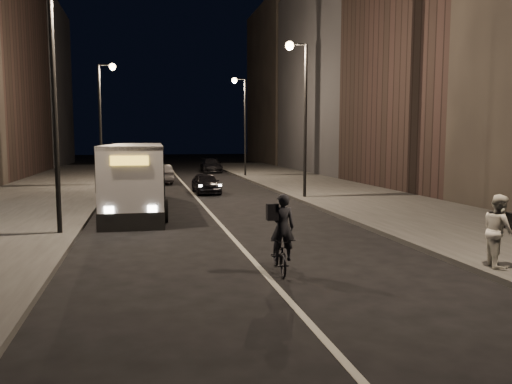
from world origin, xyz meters
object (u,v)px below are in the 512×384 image
streetlight_left_near (62,74)px  cyclist_on_bicycle (281,246)px  city_bus (136,174)px  car_mid (160,174)px  pedestrian_woman (499,231)px  car_far (211,165)px  streetlight_right_mid (301,99)px  streetlight_right_far (242,113)px  car_near (206,183)px  streetlight_left_far (104,107)px

streetlight_left_near → cyclist_on_bicycle: streetlight_left_near is taller
city_bus → car_mid: size_ratio=2.71×
pedestrian_woman → car_far: pedestrian_woman is taller
cyclist_on_bicycle → streetlight_right_mid: bearing=76.2°
cyclist_on_bicycle → car_mid: 25.50m
pedestrian_woman → car_mid: (-7.29, 26.62, -0.37)m
city_bus → pedestrian_woman: 15.85m
streetlight_right_mid → car_mid: bearing=121.2°
streetlight_right_mid → streetlight_left_near: bearing=-143.1°
city_bus → car_mid: (1.47, 13.43, -0.96)m
streetlight_right_far → city_bus: (-8.49, -17.84, -3.72)m
car_far → pedestrian_woman: bearing=-85.4°
streetlight_right_mid → pedestrian_woman: streetlight_right_mid is taller
streetlight_right_mid → cyclist_on_bicycle: (-4.92, -13.82, -4.70)m
streetlight_right_far → cyclist_on_bicycle: 30.58m
city_bus → cyclist_on_bicycle: city_bus is taller
streetlight_right_far → pedestrian_woman: size_ratio=4.55×
cyclist_on_bicycle → car_near: cyclist_on_bicycle is taller
streetlight_right_mid → car_far: size_ratio=1.77×
car_near → streetlight_left_near: bearing=-118.6°
streetlight_right_far → car_mid: 9.52m
streetlight_left_far → car_far: (8.93, 12.77, -4.70)m
cyclist_on_bicycle → streetlight_right_far: bearing=86.5°
streetlight_left_far → car_mid: streetlight_left_far is taller
streetlight_right_far → car_near: streetlight_right_far is taller
streetlight_right_mid → pedestrian_woman: (0.27, -15.03, -4.31)m
cyclist_on_bicycle → car_far: size_ratio=0.43×
city_bus → pedestrian_woman: bearing=-54.9°
streetlight_right_mid → streetlight_left_near: 13.33m
streetlight_right_far → streetlight_left_far: size_ratio=1.00×
city_bus → cyclist_on_bicycle: size_ratio=5.71×
streetlight_left_far → pedestrian_woman: (10.93, -25.03, -4.31)m
car_near → car_far: bearing=79.4°
streetlight_left_far → pedestrian_woman: size_ratio=4.55×
streetlight_right_mid → car_near: (-4.53, 4.26, -4.75)m
streetlight_right_mid → streetlight_right_far: (0.00, 16.00, 0.00)m
car_near → car_mid: size_ratio=0.87×
streetlight_left_near → city_bus: 7.52m
streetlight_left_near → cyclist_on_bicycle: bearing=-45.3°
car_mid → car_near: bearing=102.0°
city_bus → car_mid: city_bus is taller
streetlight_left_near → car_near: (6.13, 12.26, -4.75)m
streetlight_right_mid → streetlight_left_near: size_ratio=1.00×
city_bus → streetlight_left_near: bearing=-107.9°
car_near → streetlight_left_far: bearing=134.9°
streetlight_right_mid → streetlight_right_far: 16.00m
pedestrian_woman → car_near: pedestrian_woman is taller
streetlight_right_mid → cyclist_on_bicycle: streetlight_right_mid is taller
streetlight_right_mid → car_far: streetlight_right_mid is taller
streetlight_left_near → car_near: streetlight_left_near is taller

